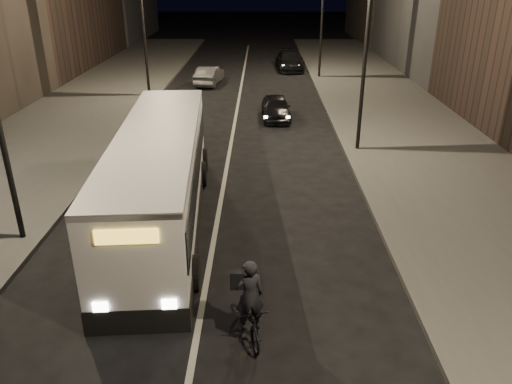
{
  "coord_description": "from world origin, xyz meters",
  "views": [
    {
      "loc": [
        1.39,
        -8.75,
        7.35
      ],
      "look_at": [
        1.25,
        4.28,
        1.5
      ],
      "focal_mm": 35.0,
      "sensor_mm": 36.0,
      "label": 1
    }
  ],
  "objects_px": {
    "cyclist_on_bicycle": "(250,311)",
    "streetlight_left_far": "(146,6)",
    "car_far": "(289,61)",
    "car_near": "(276,108)",
    "streetlight_right_far": "(319,0)",
    "streetlight_right_mid": "(361,24)",
    "city_bus": "(160,174)",
    "car_mid": "(209,75)"
  },
  "relations": [
    {
      "from": "streetlight_right_far",
      "to": "streetlight_left_far",
      "type": "bearing_deg",
      "value": -150.64
    },
    {
      "from": "car_mid",
      "to": "car_far",
      "type": "xyz_separation_m",
      "value": [
        5.81,
        5.67,
        0.06
      ]
    },
    {
      "from": "streetlight_left_far",
      "to": "cyclist_on_bicycle",
      "type": "distance_m",
      "value": 23.5
    },
    {
      "from": "streetlight_right_mid",
      "to": "streetlight_left_far",
      "type": "bearing_deg",
      "value": 136.84
    },
    {
      "from": "cyclist_on_bicycle",
      "to": "streetlight_left_far",
      "type": "bearing_deg",
      "value": 92.12
    },
    {
      "from": "streetlight_left_far",
      "to": "car_far",
      "type": "bearing_deg",
      "value": 46.67
    },
    {
      "from": "streetlight_right_far",
      "to": "streetlight_left_far",
      "type": "xyz_separation_m",
      "value": [
        -10.66,
        -6.0,
        0.0
      ]
    },
    {
      "from": "streetlight_left_far",
      "to": "car_mid",
      "type": "xyz_separation_m",
      "value": [
        3.12,
        3.8,
        -4.73
      ]
    },
    {
      "from": "streetlight_left_far",
      "to": "streetlight_right_mid",
      "type": "bearing_deg",
      "value": -43.16
    },
    {
      "from": "car_near",
      "to": "cyclist_on_bicycle",
      "type": "bearing_deg",
      "value": -95.68
    },
    {
      "from": "cyclist_on_bicycle",
      "to": "car_far",
      "type": "distance_m",
      "value": 31.66
    },
    {
      "from": "car_near",
      "to": "streetlight_left_far",
      "type": "bearing_deg",
      "value": 145.07
    },
    {
      "from": "car_mid",
      "to": "streetlight_right_mid",
      "type": "bearing_deg",
      "value": 125.99
    },
    {
      "from": "streetlight_right_mid",
      "to": "car_near",
      "type": "distance_m",
      "value": 7.73
    },
    {
      "from": "car_near",
      "to": "car_mid",
      "type": "height_order",
      "value": "car_mid"
    },
    {
      "from": "city_bus",
      "to": "streetlight_right_mid",
      "type": "bearing_deg",
      "value": 38.78
    },
    {
      "from": "streetlight_right_far",
      "to": "streetlight_left_far",
      "type": "relative_size",
      "value": 1.0
    },
    {
      "from": "city_bus",
      "to": "car_far",
      "type": "distance_m",
      "value": 26.63
    },
    {
      "from": "city_bus",
      "to": "car_near",
      "type": "xyz_separation_m",
      "value": [
        3.87,
        11.82,
        -0.99
      ]
    },
    {
      "from": "car_near",
      "to": "car_far",
      "type": "xyz_separation_m",
      "value": [
        1.44,
        14.25,
        0.08
      ]
    },
    {
      "from": "streetlight_right_mid",
      "to": "car_far",
      "type": "bearing_deg",
      "value": 95.08
    },
    {
      "from": "car_near",
      "to": "car_far",
      "type": "height_order",
      "value": "car_far"
    },
    {
      "from": "streetlight_right_mid",
      "to": "car_near",
      "type": "relative_size",
      "value": 2.25
    },
    {
      "from": "car_far",
      "to": "streetlight_right_far",
      "type": "bearing_deg",
      "value": -67.11
    },
    {
      "from": "car_near",
      "to": "car_mid",
      "type": "distance_m",
      "value": 9.64
    },
    {
      "from": "city_bus",
      "to": "cyclist_on_bicycle",
      "type": "height_order",
      "value": "city_bus"
    },
    {
      "from": "streetlight_right_mid",
      "to": "streetlight_right_far",
      "type": "distance_m",
      "value": 16.0
    },
    {
      "from": "streetlight_right_far",
      "to": "car_far",
      "type": "distance_m",
      "value": 6.07
    },
    {
      "from": "streetlight_right_far",
      "to": "streetlight_left_far",
      "type": "distance_m",
      "value": 12.24
    },
    {
      "from": "streetlight_right_far",
      "to": "car_mid",
      "type": "xyz_separation_m",
      "value": [
        -7.54,
        -2.2,
        -4.73
      ]
    },
    {
      "from": "cyclist_on_bicycle",
      "to": "car_far",
      "type": "xyz_separation_m",
      "value": [
        2.44,
        31.56,
        0.02
      ]
    },
    {
      "from": "streetlight_left_far",
      "to": "car_mid",
      "type": "distance_m",
      "value": 6.82
    },
    {
      "from": "streetlight_right_mid",
      "to": "streetlight_right_far",
      "type": "height_order",
      "value": "same"
    },
    {
      "from": "streetlight_right_far",
      "to": "streetlight_left_far",
      "type": "height_order",
      "value": "same"
    },
    {
      "from": "car_mid",
      "to": "car_near",
      "type": "bearing_deg",
      "value": 124.32
    },
    {
      "from": "car_near",
      "to": "streetlight_right_mid",
      "type": "bearing_deg",
      "value": -61.09
    },
    {
      "from": "streetlight_right_mid",
      "to": "city_bus",
      "type": "height_order",
      "value": "streetlight_right_mid"
    },
    {
      "from": "streetlight_right_far",
      "to": "cyclist_on_bicycle",
      "type": "xyz_separation_m",
      "value": [
        -4.17,
        -28.09,
        -4.69
      ]
    },
    {
      "from": "streetlight_left_far",
      "to": "car_near",
      "type": "distance_m",
      "value": 10.08
    },
    {
      "from": "streetlight_left_far",
      "to": "car_mid",
      "type": "height_order",
      "value": "streetlight_left_far"
    },
    {
      "from": "city_bus",
      "to": "cyclist_on_bicycle",
      "type": "bearing_deg",
      "value": -66.74
    },
    {
      "from": "streetlight_right_mid",
      "to": "city_bus",
      "type": "xyz_separation_m",
      "value": [
        -7.04,
        -6.61,
        -3.76
      ]
    }
  ]
}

